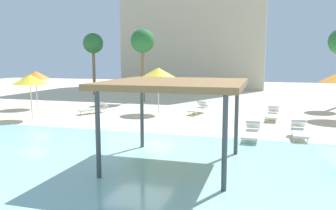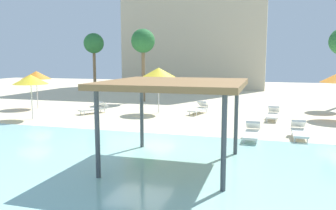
# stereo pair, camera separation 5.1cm
# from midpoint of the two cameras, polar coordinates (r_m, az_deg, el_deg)

# --- Properties ---
(ground_plane) EXTENTS (80.00, 80.00, 0.00)m
(ground_plane) POSITION_cam_midpoint_polar(r_m,az_deg,el_deg) (14.27, -4.98, -6.12)
(ground_plane) COLOR beige
(lagoon_water) EXTENTS (44.00, 13.50, 0.04)m
(lagoon_water) POSITION_cam_midpoint_polar(r_m,az_deg,el_deg) (9.77, -16.35, -12.88)
(lagoon_water) COLOR #99D1C6
(lagoon_water) RESTS_ON ground
(shade_pavilion) EXTENTS (4.25, 4.25, 2.74)m
(shade_pavilion) POSITION_cam_midpoint_polar(r_m,az_deg,el_deg) (10.60, 1.06, 3.18)
(shade_pavilion) COLOR #42474C
(shade_pavilion) RESTS_ON ground
(beach_umbrella_yellow_0) EXTENTS (2.16, 2.16, 2.88)m
(beach_umbrella_yellow_0) POSITION_cam_midpoint_polar(r_m,az_deg,el_deg) (21.42, -1.71, 5.50)
(beach_umbrella_yellow_0) COLOR silver
(beach_umbrella_yellow_0) RESTS_ON ground
(beach_umbrella_yellow_3) EXTENTS (1.94, 1.94, 2.54)m
(beach_umbrella_yellow_3) POSITION_cam_midpoint_polar(r_m,az_deg,el_deg) (20.70, -22.23, 3.99)
(beach_umbrella_yellow_3) COLOR silver
(beach_umbrella_yellow_3) RESTS_ON ground
(beach_umbrella_orange_4) EXTENTS (2.01, 2.01, 2.59)m
(beach_umbrella_orange_4) POSITION_cam_midpoint_polar(r_m,az_deg,el_deg) (25.34, -21.42, 4.70)
(beach_umbrella_orange_4) COLOR silver
(beach_umbrella_orange_4) RESTS_ON ground
(lounge_chair_0) EXTENTS (1.06, 1.99, 0.74)m
(lounge_chair_0) POSITION_cam_midpoint_polar(r_m,az_deg,el_deg) (21.46, 5.16, -0.56)
(lounge_chair_0) COLOR white
(lounge_chair_0) RESTS_ON ground
(lounge_chair_1) EXTENTS (0.78, 1.95, 0.74)m
(lounge_chair_1) POSITION_cam_midpoint_polar(r_m,az_deg,el_deg) (20.01, 17.13, -1.47)
(lounge_chair_1) COLOR white
(lounge_chair_1) RESTS_ON ground
(lounge_chair_3) EXTENTS (0.68, 1.92, 0.74)m
(lounge_chair_3) POSITION_cam_midpoint_polar(r_m,az_deg,el_deg) (14.85, 13.87, -4.46)
(lounge_chair_3) COLOR white
(lounge_chair_3) RESTS_ON ground
(lounge_chair_4) EXTENTS (0.61, 1.90, 0.74)m
(lounge_chair_4) POSITION_cam_midpoint_polar(r_m,az_deg,el_deg) (15.76, 21.11, -4.06)
(lounge_chair_4) COLOR white
(lounge_chair_4) RESTS_ON ground
(lounge_chair_5) EXTENTS (1.51, 1.93, 0.74)m
(lounge_chair_5) POSITION_cam_midpoint_polar(r_m,az_deg,el_deg) (22.00, -12.29, -0.50)
(lounge_chair_5) COLOR white
(lounge_chair_5) RESTS_ON ground
(palm_tree_1) EXTENTS (1.90, 1.90, 5.81)m
(palm_tree_1) POSITION_cam_midpoint_polar(r_m,az_deg,el_deg) (27.47, -4.36, 10.46)
(palm_tree_1) COLOR brown
(palm_tree_1) RESTS_ON ground
(palm_tree_2) EXTENTS (1.90, 1.90, 5.86)m
(palm_tree_2) POSITION_cam_midpoint_polar(r_m,az_deg,el_deg) (33.40, -12.52, 9.89)
(palm_tree_2) COLOR brown
(palm_tree_2) RESTS_ON ground
(hotel_block_0) EXTENTS (16.61, 11.12, 19.22)m
(hotel_block_0) POSITION_cam_midpoint_polar(r_m,az_deg,el_deg) (44.54, 5.14, 15.69)
(hotel_block_0) COLOR beige
(hotel_block_0) RESTS_ON ground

